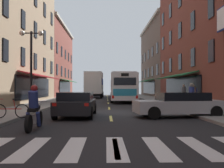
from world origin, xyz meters
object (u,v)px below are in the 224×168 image
transit_bus (122,87)px  pedestrian_near (193,94)px  sedan_mid (76,104)px  sedan_far (180,104)px  motorcycle_rider (34,111)px  street_lamp_twin (31,66)px  bicycle_near (11,110)px  sedan_near (96,92)px  pedestrian_mid (184,94)px  box_truck (94,85)px  pedestrian_far (192,96)px

transit_bus → pedestrian_near: 10.93m
sedan_mid → sedan_far: 5.49m
transit_bus → motorcycle_rider: transit_bus is taller
street_lamp_twin → sedan_far: bearing=-13.2°
sedan_mid → pedestrian_near: 10.25m
bicycle_near → street_lamp_twin: 4.17m
sedan_near → sedan_mid: size_ratio=0.97×
bicycle_near → sedan_near: bearing=86.2°
sedan_mid → sedan_near: bearing=90.5°
motorcycle_rider → sedan_mid: bearing=76.4°
transit_bus → street_lamp_twin: 15.59m
sedan_near → motorcycle_rider: 39.80m
motorcycle_rider → bicycle_near: size_ratio=1.21×
sedan_near → street_lamp_twin: bearing=-94.3°
sedan_near → bicycle_near: size_ratio=2.48×
bicycle_near → pedestrian_mid: (11.14, 10.38, 0.51)m
pedestrian_mid → sedan_near: bearing=-62.9°
sedan_near → transit_bus: bearing=-79.1°
pedestrian_mid → box_truck: bearing=-54.0°
motorcycle_rider → street_lamp_twin: bearing=106.7°
pedestrian_near → pedestrian_mid: bearing=-29.7°
pedestrian_near → pedestrian_mid: 2.48m
transit_bus → sedan_far: bearing=-82.9°
bicycle_near → pedestrian_far: pedestrian_far is taller
street_lamp_twin → sedan_near: bearing=85.7°
sedan_near → pedestrian_mid: size_ratio=2.51×
transit_bus → pedestrian_far: (3.53, -13.50, -0.61)m
transit_bus → pedestrian_far: size_ratio=6.82×
sedan_far → bicycle_near: 8.42m
box_truck → transit_bus: bearing=-69.5°
sedan_near → sedan_far: sedan_near is taller
transit_bus → pedestrian_near: (4.87, -9.77, -0.59)m
box_truck → pedestrian_near: box_truck is taller
motorcycle_rider → transit_bus: bearing=77.4°
sedan_far → street_lamp_twin: size_ratio=1.00×
transit_bus → sedan_mid: bearing=-102.4°
sedan_mid → pedestrian_far: bearing=17.8°
sedan_near → pedestrian_far: (7.29, -33.13, 0.31)m
box_truck → sedan_far: box_truck is taller
sedan_near → pedestrian_mid: pedestrian_mid is taller
sedan_far → motorcycle_rider: (-6.54, -4.00, 0.03)m
pedestrian_far → motorcycle_rider: bearing=160.1°
sedan_near → motorcycle_rider: size_ratio=2.05×
sedan_near → sedan_far: 36.26m
pedestrian_near → sedan_near: bearing=-13.2°
motorcycle_rider → pedestrian_far: pedestrian_far is taller
transit_bus → sedan_far: size_ratio=2.42×
pedestrian_near → bicycle_near: bearing=95.8°
sedan_near → pedestrian_near: bearing=-73.6°
transit_bus → bicycle_near: (-6.27, -17.67, -1.13)m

